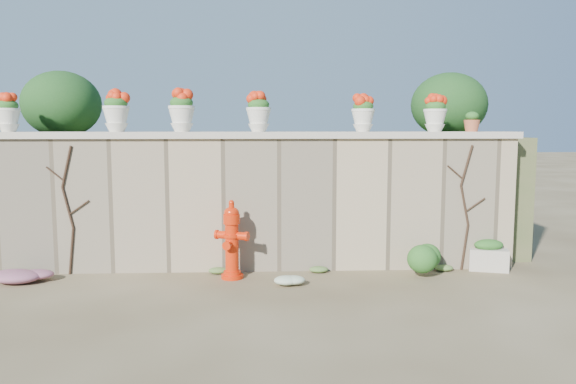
{
  "coord_description": "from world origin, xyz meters",
  "views": [
    {
      "loc": [
        0.17,
        -6.67,
        2.18
      ],
      "look_at": [
        0.54,
        1.4,
        1.23
      ],
      "focal_mm": 35.0,
      "sensor_mm": 36.0,
      "label": 1
    }
  ],
  "objects_px": {
    "planter_box": "(488,256)",
    "urn_pot_0": "(8,113)",
    "fire_hydrant": "(232,239)",
    "terracotta_pot": "(472,123)"
  },
  "relations": [
    {
      "from": "fire_hydrant",
      "to": "terracotta_pot",
      "type": "height_order",
      "value": "terracotta_pot"
    },
    {
      "from": "urn_pot_0",
      "to": "terracotta_pot",
      "type": "xyz_separation_m",
      "value": [
        6.92,
        0.0,
        -0.14
      ]
    },
    {
      "from": "fire_hydrant",
      "to": "terracotta_pot",
      "type": "bearing_deg",
      "value": 28.74
    },
    {
      "from": "fire_hydrant",
      "to": "planter_box",
      "type": "height_order",
      "value": "fire_hydrant"
    },
    {
      "from": "planter_box",
      "to": "fire_hydrant",
      "type": "bearing_deg",
      "value": -159.07
    },
    {
      "from": "fire_hydrant",
      "to": "terracotta_pot",
      "type": "xyz_separation_m",
      "value": [
        3.64,
        0.55,
        1.67
      ]
    },
    {
      "from": "planter_box",
      "to": "terracotta_pot",
      "type": "bearing_deg",
      "value": 150.35
    },
    {
      "from": "fire_hydrant",
      "to": "urn_pot_0",
      "type": "height_order",
      "value": "urn_pot_0"
    },
    {
      "from": "planter_box",
      "to": "terracotta_pot",
      "type": "xyz_separation_m",
      "value": [
        -0.24,
        0.25,
        2.02
      ]
    },
    {
      "from": "planter_box",
      "to": "urn_pot_0",
      "type": "bearing_deg",
      "value": -165.48
    }
  ]
}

